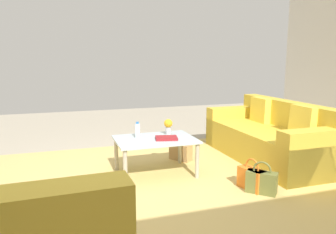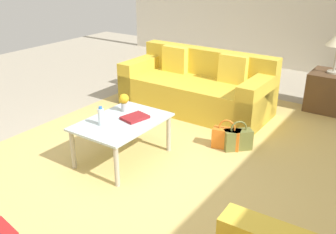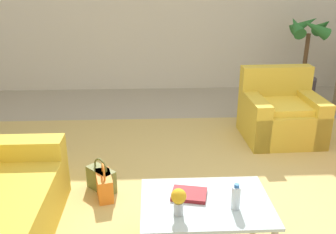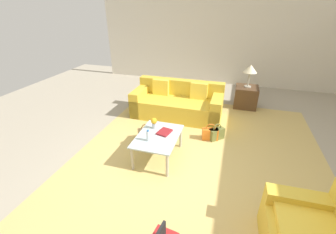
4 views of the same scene
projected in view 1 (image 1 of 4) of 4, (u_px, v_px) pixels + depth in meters
ground_plane at (133, 193)px, 3.54m from camera, size 12.00×12.00×0.00m
area_rug at (191, 193)px, 3.54m from camera, size 5.20×4.40×0.01m
couch at (272, 139)px, 4.73m from camera, size 0.93×2.12×0.83m
coffee_table at (155, 143)px, 4.07m from camera, size 0.98×0.70×0.46m
water_bottle at (138, 131)px, 4.07m from camera, size 0.06×0.06×0.20m
coffee_table_book at (166, 138)px, 4.02m from camera, size 0.30×0.25×0.03m
flower_vase at (168, 125)px, 4.24m from camera, size 0.11×0.11×0.21m
handbag_orange at (252, 178)px, 3.62m from camera, size 0.21×0.34×0.36m
handbag_tan at (181, 151)px, 4.68m from camera, size 0.29×0.35×0.36m
handbag_olive at (262, 182)px, 3.52m from camera, size 0.32×0.33×0.36m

